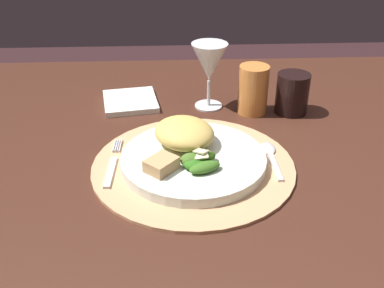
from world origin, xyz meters
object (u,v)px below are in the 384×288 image
(fork, at_px, (113,164))
(amber_tumbler, at_px, (253,90))
(dining_table, at_px, (211,193))
(spoon, at_px, (270,154))
(napkin, at_px, (130,101))
(dinner_plate, at_px, (193,160))
(dark_tumbler, at_px, (292,93))
(wine_glass, at_px, (209,64))

(fork, xyz_separation_m, amber_tumbler, (0.29, 0.22, 0.05))
(fork, height_order, amber_tumbler, amber_tumbler)
(amber_tumbler, bearing_deg, dining_table, -121.92)
(dining_table, distance_m, spoon, 0.16)
(fork, height_order, napkin, napkin)
(dining_table, xyz_separation_m, dinner_plate, (-0.04, -0.06, 0.12))
(spoon, bearing_deg, dining_table, 163.46)
(dining_table, relative_size, dark_tumbler, 14.51)
(napkin, bearing_deg, dark_tumbler, -9.29)
(spoon, relative_size, napkin, 1.03)
(fork, bearing_deg, wine_glass, 52.42)
(spoon, xyz_separation_m, wine_glass, (-0.10, 0.23, 0.10))
(fork, bearing_deg, dining_table, 16.42)
(fork, relative_size, wine_glass, 1.09)
(spoon, height_order, amber_tumbler, amber_tumbler)
(spoon, xyz_separation_m, dark_tumbler, (0.08, 0.19, 0.04))
(amber_tumbler, bearing_deg, fork, -142.74)
(dark_tumbler, bearing_deg, wine_glass, 168.65)
(dinner_plate, xyz_separation_m, spoon, (0.15, 0.03, -0.01))
(wine_glass, distance_m, amber_tumbler, 0.11)
(dining_table, relative_size, amber_tumbler, 12.11)
(dinner_plate, xyz_separation_m, wine_glass, (0.05, 0.26, 0.09))
(dining_table, height_order, spoon, spoon)
(dining_table, distance_m, dinner_plate, 0.14)
(spoon, bearing_deg, dinner_plate, -169.74)
(amber_tumbler, distance_m, dark_tumbler, 0.09)
(spoon, relative_size, amber_tumbler, 1.23)
(spoon, relative_size, dark_tumbler, 1.47)
(fork, bearing_deg, napkin, 87.34)
(napkin, distance_m, wine_glass, 0.21)
(wine_glass, height_order, amber_tumbler, wine_glass)
(dinner_plate, height_order, dark_tumbler, dark_tumbler)
(fork, bearing_deg, spoon, 4.62)
(dinner_plate, height_order, fork, dinner_plate)
(napkin, height_order, amber_tumbler, amber_tumbler)
(fork, xyz_separation_m, wine_glass, (0.20, 0.25, 0.10))
(fork, distance_m, wine_glass, 0.33)
(dinner_plate, xyz_separation_m, amber_tumbler, (0.14, 0.22, 0.04))
(dinner_plate, distance_m, wine_glass, 0.28)
(napkin, bearing_deg, dining_table, -51.71)
(spoon, distance_m, dark_tumbler, 0.21)
(dining_table, relative_size, wine_glass, 8.78)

